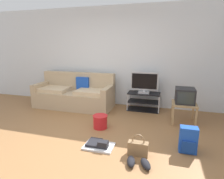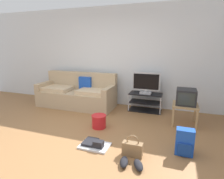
% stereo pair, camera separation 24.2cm
% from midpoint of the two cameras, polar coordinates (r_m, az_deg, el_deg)
% --- Properties ---
extents(ground_plane, '(9.00, 9.80, 0.02)m').
position_cam_midpoint_polar(ground_plane, '(3.45, -13.98, -16.06)').
color(ground_plane, olive).
extents(wall_back, '(9.00, 0.10, 2.70)m').
position_cam_midpoint_polar(wall_back, '(5.27, -1.35, 9.96)').
color(wall_back, silver).
rests_on(wall_back, ground_plane).
extents(couch, '(2.13, 0.85, 0.92)m').
position_cam_midpoint_polar(couch, '(5.26, -12.66, -1.51)').
color(couch, tan).
rests_on(couch, ground_plane).
extents(tv_stand, '(0.83, 0.42, 0.47)m').
position_cam_midpoint_polar(tv_stand, '(4.92, 8.31, -3.67)').
color(tv_stand, black).
rests_on(tv_stand, ground_plane).
extents(flat_tv, '(0.69, 0.22, 0.54)m').
position_cam_midpoint_polar(flat_tv, '(4.78, 8.47, 1.99)').
color(flat_tv, '#B2B2B7').
rests_on(flat_tv, tv_stand).
extents(side_table, '(0.51, 0.51, 0.45)m').
position_cam_midpoint_polar(side_table, '(4.29, 19.76, -4.87)').
color(side_table, tan).
rests_on(side_table, ground_plane).
extents(crt_tv, '(0.39, 0.42, 0.33)m').
position_cam_midpoint_polar(crt_tv, '(4.25, 20.00, -1.78)').
color(crt_tv, '#232326').
rests_on(crt_tv, side_table).
extents(backpack, '(0.27, 0.23, 0.42)m').
position_cam_midpoint_polar(backpack, '(3.22, 20.35, -14.37)').
color(backpack, blue).
rests_on(backpack, ground_plane).
extents(handbag, '(0.31, 0.12, 0.35)m').
position_cam_midpoint_polar(handbag, '(3.01, 5.63, -17.47)').
color(handbag, olive).
rests_on(handbag, ground_plane).
extents(cleaning_bucket, '(0.31, 0.31, 0.27)m').
position_cam_midpoint_polar(cleaning_bucket, '(3.88, -5.45, -9.70)').
color(cleaning_bucket, red).
rests_on(cleaning_bucket, ground_plane).
extents(sneakers_pair, '(0.40, 0.29, 0.09)m').
position_cam_midpoint_polar(sneakers_pair, '(2.83, 5.47, -21.53)').
color(sneakers_pair, black).
rests_on(sneakers_pair, ground_plane).
extents(floor_tray, '(0.49, 0.34, 0.14)m').
position_cam_midpoint_polar(floor_tray, '(3.26, -6.36, -16.59)').
color(floor_tray, silver).
rests_on(floor_tray, ground_plane).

